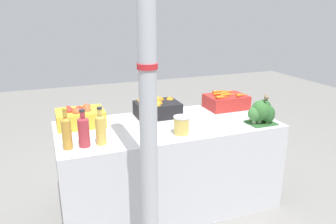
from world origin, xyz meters
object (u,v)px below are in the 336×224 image
at_px(orange_crate, 157,108).
at_px(sparrow_bird, 267,97).
at_px(juice_bottle_golden, 101,129).
at_px(pickle_jar, 181,125).
at_px(apple_crate, 80,117).
at_px(juice_bottle_amber, 67,132).
at_px(support_pole, 148,76).
at_px(carrot_crate, 226,101).
at_px(broccoli_pile, 262,112).
at_px(juice_bottle_ruby, 84,131).

bearing_deg(orange_crate, sparrow_bird, -34.24).
xyz_separation_m(juice_bottle_golden, pickle_jar, (0.59, -0.02, -0.04)).
xyz_separation_m(apple_crate, orange_crate, (0.66, 0.01, 0.00)).
relative_size(apple_crate, juice_bottle_amber, 1.29).
bearing_deg(support_pole, carrot_crate, 41.14).
distance_m(apple_crate, juice_bottle_amber, 0.47).
distance_m(broccoli_pile, pickle_jar, 0.71).
height_order(broccoli_pile, juice_bottle_ruby, juice_bottle_ruby).
bearing_deg(orange_crate, carrot_crate, -0.53).
distance_m(support_pole, broccoli_pile, 1.28).
relative_size(carrot_crate, juice_bottle_amber, 1.29).
bearing_deg(sparrow_bird, broccoli_pile, -121.69).
relative_size(apple_crate, broccoli_pile, 1.54).
distance_m(carrot_crate, sparrow_bird, 0.53).
bearing_deg(sparrow_bird, apple_crate, -78.50).
relative_size(apple_crate, carrot_crate, 1.00).
bearing_deg(juice_bottle_ruby, apple_crate, 86.86).
height_order(juice_bottle_ruby, pickle_jar, juice_bottle_ruby).
distance_m(juice_bottle_amber, pickle_jar, 0.82).
height_order(juice_bottle_amber, sparrow_bird, juice_bottle_amber).
xyz_separation_m(support_pole, juice_bottle_amber, (-0.42, 0.48, -0.43)).
xyz_separation_m(orange_crate, broccoli_pile, (0.73, -0.48, 0.02)).
bearing_deg(support_pole, orange_crate, 68.08).
relative_size(support_pole, pickle_jar, 18.84).
relative_size(carrot_crate, juice_bottle_golden, 1.39).
bearing_deg(sparrow_bird, orange_crate, -93.05).
xyz_separation_m(orange_crate, sparrow_bird, (0.75, -0.51, 0.15)).
height_order(juice_bottle_amber, juice_bottle_golden, juice_bottle_amber).
distance_m(support_pole, carrot_crate, 1.48).
height_order(carrot_crate, pickle_jar, carrot_crate).
bearing_deg(juice_bottle_ruby, sparrow_bird, -2.31).
bearing_deg(juice_bottle_amber, juice_bottle_ruby, -0.00).
bearing_deg(juice_bottle_ruby, pickle_jar, -1.56).
relative_size(carrot_crate, pickle_jar, 2.69).
height_order(support_pole, orange_crate, support_pole).
distance_m(pickle_jar, sparrow_bird, 0.74).
xyz_separation_m(orange_crate, juice_bottle_amber, (-0.79, -0.45, 0.05)).
relative_size(apple_crate, pickle_jar, 2.69).
xyz_separation_m(support_pole, orange_crate, (0.37, 0.93, -0.48)).
relative_size(apple_crate, sparrow_bird, 3.03).
bearing_deg(orange_crate, broccoli_pile, -33.29).
relative_size(juice_bottle_amber, juice_bottle_ruby, 1.10).
distance_m(carrot_crate, pickle_jar, 0.80).
bearing_deg(carrot_crate, pickle_jar, -144.80).
distance_m(orange_crate, carrot_crate, 0.68).
bearing_deg(carrot_crate, broccoli_pile, -84.07).
relative_size(orange_crate, juice_bottle_amber, 1.29).
relative_size(orange_crate, juice_bottle_ruby, 1.41).
bearing_deg(pickle_jar, juice_bottle_golden, 178.14).
bearing_deg(pickle_jar, orange_crate, 93.22).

